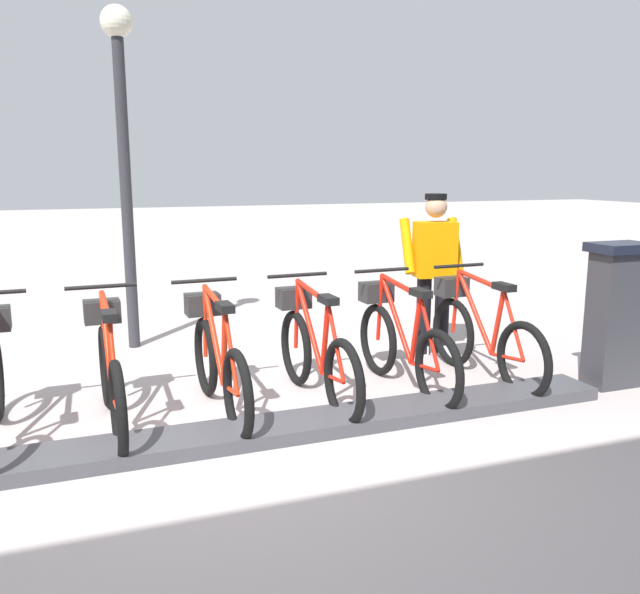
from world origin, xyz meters
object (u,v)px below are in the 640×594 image
object	(u,v)px
bike_docked_0	(481,333)
lamp_post	(122,126)
bike_docked_3	(218,360)
bike_docked_1	(402,341)
bike_docked_2	(314,350)
worker_near_rack	(434,268)
bike_docked_4	(110,371)
payment_kiosk	(615,313)

from	to	relation	value
bike_docked_0	lamp_post	bearing A→B (deg)	52.18
bike_docked_0	bike_docked_3	bearing A→B (deg)	90.00
bike_docked_1	bike_docked_3	xyz separation A→B (m)	(0.00, 1.62, 0.00)
bike_docked_0	bike_docked_2	bearing A→B (deg)	90.00
bike_docked_1	lamp_post	distance (m)	3.61
worker_near_rack	bike_docked_4	bearing A→B (deg)	105.27
bike_docked_1	bike_docked_3	bearing A→B (deg)	90.00
bike_docked_4	worker_near_rack	size ratio (longest dim) A/B	1.04
bike_docked_0	bike_docked_2	world-z (taller)	same
payment_kiosk	bike_docked_2	size ratio (longest dim) A/B	0.74
payment_kiosk	bike_docked_0	world-z (taller)	payment_kiosk
lamp_post	payment_kiosk	bearing A→B (deg)	-126.00
bike_docked_0	bike_docked_3	distance (m)	2.43
bike_docked_3	lamp_post	xyz separation A→B (m)	(2.25, 0.47, 1.90)
bike_docked_1	lamp_post	size ratio (longest dim) A/B	0.49
bike_docked_3	worker_near_rack	bearing A→B (deg)	-70.01
bike_docked_0	bike_docked_3	xyz separation A→B (m)	(0.00, 2.43, 0.00)
payment_kiosk	bike_docked_1	world-z (taller)	payment_kiosk
bike_docked_1	bike_docked_4	world-z (taller)	same
bike_docked_4	bike_docked_1	bearing A→B (deg)	-90.00
payment_kiosk	bike_docked_4	size ratio (longest dim) A/B	0.74
payment_kiosk	bike_docked_3	size ratio (longest dim) A/B	0.74
bike_docked_2	bike_docked_4	xyz separation A→B (m)	(0.00, 1.62, 0.00)
bike_docked_3	bike_docked_4	distance (m)	0.81
bike_docked_3	worker_near_rack	xyz separation A→B (m)	(0.88, -2.43, 0.48)
bike_docked_2	bike_docked_3	xyz separation A→B (m)	(0.00, 0.81, 0.00)
payment_kiosk	worker_near_rack	distance (m)	1.77
worker_near_rack	bike_docked_1	bearing A→B (deg)	137.39
bike_docked_0	bike_docked_1	world-z (taller)	same
bike_docked_2	lamp_post	distance (m)	3.21
bike_docked_1	bike_docked_4	bearing A→B (deg)	90.00
bike_docked_1	worker_near_rack	world-z (taller)	worker_near_rack
payment_kiosk	lamp_post	distance (m)	5.08
bike_docked_2	bike_docked_0	bearing A→B (deg)	-90.00
payment_kiosk	bike_docked_4	xyz separation A→B (m)	(0.57, 4.22, -0.24)
payment_kiosk	bike_docked_0	bearing A→B (deg)	59.88
bike_docked_2	bike_docked_3	world-z (taller)	same
bike_docked_0	bike_docked_2	distance (m)	1.62
bike_docked_1	bike_docked_2	bearing A→B (deg)	90.00
bike_docked_1	worker_near_rack	size ratio (longest dim) A/B	1.04
bike_docked_0	bike_docked_1	xyz separation A→B (m)	(0.00, 0.81, 0.00)
worker_near_rack	lamp_post	world-z (taller)	lamp_post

